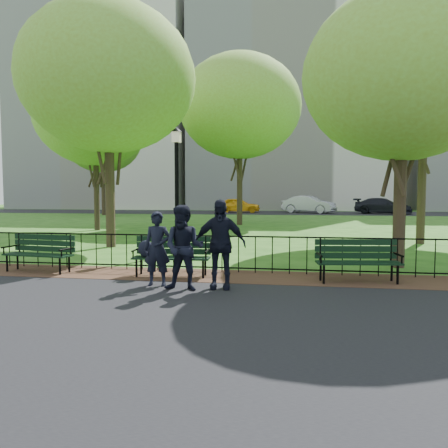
% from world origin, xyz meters
% --- Properties ---
extents(ground, '(120.00, 120.00, 0.00)m').
position_xyz_m(ground, '(0.00, 0.00, 0.00)').
color(ground, '#285A17').
extents(asphalt_path, '(60.00, 9.20, 0.01)m').
position_xyz_m(asphalt_path, '(0.00, -3.40, 0.01)').
color(asphalt_path, black).
rests_on(asphalt_path, ground).
extents(dirt_strip, '(60.00, 1.60, 0.01)m').
position_xyz_m(dirt_strip, '(0.00, 1.50, 0.01)').
color(dirt_strip, '#372416').
rests_on(dirt_strip, ground).
extents(far_street, '(70.00, 9.00, 0.01)m').
position_xyz_m(far_street, '(0.00, 35.00, 0.01)').
color(far_street, black).
rests_on(far_street, ground).
extents(iron_fence, '(24.06, 0.06, 1.00)m').
position_xyz_m(iron_fence, '(0.00, 2.00, 0.50)').
color(iron_fence, black).
rests_on(iron_fence, ground).
extents(apartment_west, '(22.00, 15.00, 26.00)m').
position_xyz_m(apartment_west, '(-22.00, 48.00, 13.00)').
color(apartment_west, white).
rests_on(apartment_west, ground).
extents(apartment_mid, '(24.00, 15.00, 30.00)m').
position_xyz_m(apartment_mid, '(2.00, 48.00, 15.00)').
color(apartment_mid, silver).
rests_on(apartment_mid, ground).
extents(park_bench_main, '(1.77, 0.63, 0.99)m').
position_xyz_m(park_bench_main, '(-0.64, 1.29, 0.60)').
color(park_bench_main, black).
rests_on(park_bench_main, ground).
extents(park_bench_left_a, '(1.77, 0.75, 0.98)m').
position_xyz_m(park_bench_left_a, '(-3.74, 1.40, 0.56)').
color(park_bench_left_a, black).
rests_on(park_bench_left_a, ground).
extents(park_bench_right_a, '(1.80, 0.76, 0.99)m').
position_xyz_m(park_bench_right_a, '(3.63, 1.32, 0.57)').
color(park_bench_right_a, black).
rests_on(park_bench_right_a, ground).
extents(lamppost, '(0.35, 0.35, 3.90)m').
position_xyz_m(lamppost, '(-1.28, 4.84, 2.13)').
color(lamppost, black).
rests_on(lamppost, ground).
extents(tree_near_w, '(6.09, 6.09, 8.49)m').
position_xyz_m(tree_near_w, '(-4.13, 6.38, 5.89)').
color(tree_near_w, '#2D2116').
rests_on(tree_near_w, ground).
extents(tree_near_e, '(5.00, 5.00, 6.97)m').
position_xyz_m(tree_near_e, '(4.95, 3.46, 4.84)').
color(tree_near_e, '#2D2116').
rests_on(tree_near_e, ground).
extents(tree_mid_e, '(7.15, 7.15, 9.96)m').
position_xyz_m(tree_mid_e, '(7.03, 9.17, 6.92)').
color(tree_mid_e, '#2D2116').
rests_on(tree_mid_e, ground).
extents(tree_mid_w, '(6.10, 6.10, 8.50)m').
position_xyz_m(tree_mid_w, '(-7.78, 13.01, 5.90)').
color(tree_mid_w, '#2D2116').
rests_on(tree_mid_w, ground).
extents(tree_far_c, '(7.30, 7.30, 10.17)m').
position_xyz_m(tree_far_c, '(-0.95, 17.99, 7.06)').
color(tree_far_c, '#2D2116').
rests_on(tree_far_c, ground).
extents(tree_far_w, '(6.87, 6.87, 9.58)m').
position_xyz_m(tree_far_w, '(-14.26, 28.03, 6.65)').
color(tree_far_w, '#2D2116').
rests_on(tree_far_w, ground).
extents(person_left, '(0.57, 0.39, 1.52)m').
position_xyz_m(person_left, '(-0.45, 0.29, 0.77)').
color(person_left, black).
rests_on(person_left, asphalt_path).
extents(person_mid, '(0.82, 0.45, 1.66)m').
position_xyz_m(person_mid, '(0.20, -0.06, 0.84)').
color(person_mid, black).
rests_on(person_mid, asphalt_path).
extents(person_right, '(1.06, 0.49, 1.77)m').
position_xyz_m(person_right, '(0.85, 0.22, 0.90)').
color(person_right, black).
rests_on(person_right, asphalt_path).
extents(taxi, '(4.44, 2.13, 1.46)m').
position_xyz_m(taxi, '(-3.13, 34.52, 0.74)').
color(taxi, yellow).
rests_on(taxi, far_street).
extents(sedan_silver, '(5.35, 3.61, 1.67)m').
position_xyz_m(sedan_silver, '(3.73, 34.61, 0.85)').
color(sedan_silver, '#A2A5AA').
rests_on(sedan_silver, far_street).
extents(sedan_dark, '(5.49, 3.79, 1.48)m').
position_xyz_m(sedan_dark, '(10.43, 33.90, 0.75)').
color(sedan_dark, black).
rests_on(sedan_dark, far_street).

